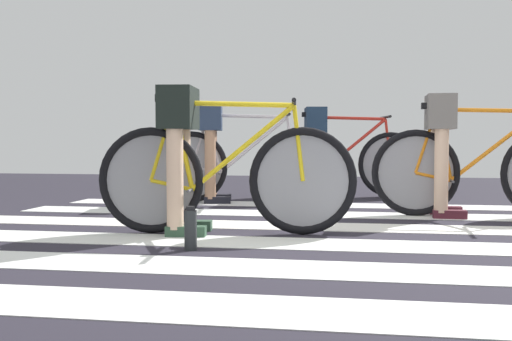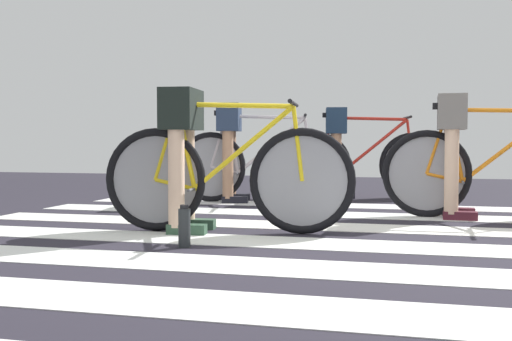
% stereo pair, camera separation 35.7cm
% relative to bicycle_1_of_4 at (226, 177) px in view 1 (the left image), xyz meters
% --- Properties ---
extents(ground, '(18.00, 14.00, 0.02)m').
position_rel_bicycle_1_of_4_xyz_m(ground, '(0.66, -0.28, -0.40)').
color(ground, '#24222B').
extents(crosswalk_markings, '(5.49, 5.00, 0.00)m').
position_rel_bicycle_1_of_4_xyz_m(crosswalk_markings, '(0.65, -0.32, -0.38)').
color(crosswalk_markings, silver).
rests_on(crosswalk_markings, ground).
extents(bicycle_1_of_4, '(1.73, 0.52, 0.93)m').
position_rel_bicycle_1_of_4_xyz_m(bicycle_1_of_4, '(0.00, 0.00, 0.00)').
color(bicycle_1_of_4, black).
rests_on(bicycle_1_of_4, ground).
extents(cyclist_1_of_4, '(0.35, 0.43, 0.98)m').
position_rel_bicycle_1_of_4_xyz_m(cyclist_1_of_4, '(-0.31, -0.03, 0.25)').
color(cyclist_1_of_4, beige).
rests_on(cyclist_1_of_4, ground).
extents(bicycle_2_of_4, '(1.74, 0.52, 0.93)m').
position_rel_bicycle_1_of_4_xyz_m(bicycle_2_of_4, '(1.84, 1.21, 0.00)').
color(bicycle_2_of_4, black).
rests_on(bicycle_2_of_4, ground).
extents(cyclist_2_of_4, '(0.32, 0.41, 1.00)m').
position_rel_bicycle_1_of_4_xyz_m(cyclist_2_of_4, '(1.53, 1.22, 0.26)').
color(cyclist_2_of_4, beige).
rests_on(cyclist_2_of_4, ground).
extents(bicycle_3_of_4, '(1.72, 0.55, 0.93)m').
position_rel_bicycle_1_of_4_xyz_m(bicycle_3_of_4, '(-0.28, 2.11, 0.00)').
color(bicycle_3_of_4, black).
rests_on(bicycle_3_of_4, ground).
extents(cyclist_3_of_4, '(0.38, 0.45, 1.00)m').
position_rel_bicycle_1_of_4_xyz_m(cyclist_3_of_4, '(-0.59, 2.05, 0.26)').
color(cyclist_3_of_4, '#A87A5B').
rests_on(cyclist_3_of_4, ground).
extents(bicycle_4_of_4, '(1.72, 0.53, 0.93)m').
position_rel_bicycle_1_of_4_xyz_m(bicycle_4_of_4, '(0.71, 2.88, 0.00)').
color(bicycle_4_of_4, black).
rests_on(bicycle_4_of_4, ground).
extents(cyclist_4_of_4, '(0.37, 0.44, 0.98)m').
position_rel_bicycle_1_of_4_xyz_m(cyclist_4_of_4, '(0.40, 2.84, 0.25)').
color(cyclist_4_of_4, '#A87A5B').
rests_on(cyclist_4_of_4, ground).
extents(water_bottle, '(0.07, 0.07, 0.25)m').
position_rel_bicycle_1_of_4_xyz_m(water_bottle, '(-0.07, -0.63, -0.27)').
color(water_bottle, '#262A2C').
rests_on(water_bottle, ground).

